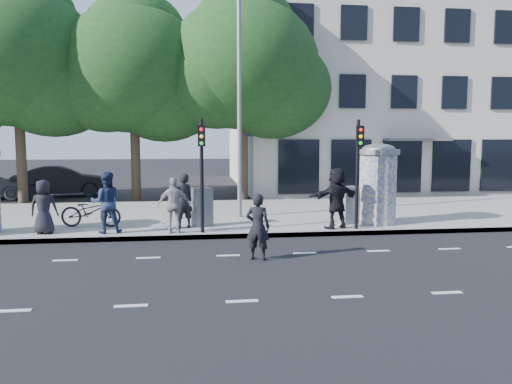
{
  "coord_description": "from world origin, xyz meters",
  "views": [
    {
      "loc": [
        -0.87,
        -11.06,
        3.01
      ],
      "look_at": [
        0.99,
        3.5,
        1.39
      ],
      "focal_mm": 35.0,
      "sensor_mm": 36.0,
      "label": 1
    }
  ],
  "objects": [
    {
      "name": "ped_c",
      "position": [
        -3.44,
        4.14,
        1.07
      ],
      "size": [
        0.97,
        0.8,
        1.85
      ],
      "primitive_type": "imported",
      "rotation": [
        0.0,
        0.0,
        3.26
      ],
      "color": "#1D294A",
      "rests_on": "sidewalk"
    },
    {
      "name": "cabinet_right",
      "position": [
        4.27,
        4.84,
        0.77
      ],
      "size": [
        0.7,
        0.6,
        1.23
      ],
      "primitive_type": "cube",
      "rotation": [
        0.0,
        0.0,
        0.34
      ],
      "color": "gray",
      "rests_on": "sidewalk"
    },
    {
      "name": "tree_mid_left",
      "position": [
        -8.5,
        12.5,
        6.5
      ],
      "size": [
        7.2,
        7.2,
        9.57
      ],
      "color": "#38281C",
      "rests_on": "ground"
    },
    {
      "name": "ped_b",
      "position": [
        -1.18,
        4.67,
        1.02
      ],
      "size": [
        0.75,
        0.64,
        1.73
      ],
      "primitive_type": "imported",
      "rotation": [
        0.0,
        0.0,
        3.56
      ],
      "color": "black",
      "rests_on": "sidewalk"
    },
    {
      "name": "lane_dash_far",
      "position": [
        0.0,
        1.4,
        0.0
      ],
      "size": [
        32.0,
        0.12,
        0.01
      ],
      "primitive_type": "cube",
      "color": "silver",
      "rests_on": "ground"
    },
    {
      "name": "cabinet_left",
      "position": [
        -0.58,
        4.97,
        0.77
      ],
      "size": [
        0.71,
        0.63,
        1.24
      ],
      "primitive_type": "cube",
      "rotation": [
        0.0,
        0.0,
        0.4
      ],
      "color": "slate",
      "rests_on": "sidewalk"
    },
    {
      "name": "curb",
      "position": [
        0.0,
        3.55,
        0.07
      ],
      "size": [
        40.0,
        0.1,
        0.16
      ],
      "primitive_type": "cube",
      "color": "slate",
      "rests_on": "ground"
    },
    {
      "name": "car_mid",
      "position": [
        -7.5,
        15.28,
        0.77
      ],
      "size": [
        2.63,
        4.9,
        1.53
      ],
      "primitive_type": "imported",
      "rotation": [
        0.0,
        0.0,
        1.8
      ],
      "color": "black",
      "rests_on": "ground"
    },
    {
      "name": "ped_a",
      "position": [
        -5.26,
        4.25,
        0.96
      ],
      "size": [
        0.79,
        0.52,
        1.61
      ],
      "primitive_type": "imported",
      "rotation": [
        0.0,
        0.0,
        3.13
      ],
      "color": "black",
      "rests_on": "sidewalk"
    },
    {
      "name": "bicycle",
      "position": [
        -4.12,
        5.24,
        0.66
      ],
      "size": [
        0.96,
        2.01,
        1.01
      ],
      "primitive_type": "imported",
      "rotation": [
        0.0,
        0.0,
        1.42
      ],
      "color": "black",
      "rests_on": "sidewalk"
    },
    {
      "name": "sidewalk",
      "position": [
        0.0,
        7.5,
        0.07
      ],
      "size": [
        40.0,
        8.0,
        0.15
      ],
      "primitive_type": "cube",
      "color": "gray",
      "rests_on": "ground"
    },
    {
      "name": "ped_f",
      "position": [
        3.6,
        4.01,
        1.11
      ],
      "size": [
        1.9,
        1.17,
        1.93
      ],
      "primitive_type": "imported",
      "rotation": [
        0.0,
        0.0,
        3.46
      ],
      "color": "black",
      "rests_on": "sidewalk"
    },
    {
      "name": "ad_column_right",
      "position": [
        5.2,
        4.7,
        1.54
      ],
      "size": [
        1.36,
        1.36,
        2.65
      ],
      "color": "beige",
      "rests_on": "sidewalk"
    },
    {
      "name": "tree_near_left",
      "position": [
        -3.5,
        12.7,
        6.06
      ],
      "size": [
        6.8,
        6.8,
        8.97
      ],
      "color": "#38281C",
      "rests_on": "ground"
    },
    {
      "name": "street_lamp",
      "position": [
        0.8,
        6.63,
        4.79
      ],
      "size": [
        0.25,
        0.93,
        8.0
      ],
      "color": "slate",
      "rests_on": "sidewalk"
    },
    {
      "name": "ped_e",
      "position": [
        -1.43,
        3.85,
        0.99
      ],
      "size": [
        0.99,
        0.57,
        1.68
      ],
      "primitive_type": "imported",
      "rotation": [
        0.0,
        0.0,
        3.13
      ],
      "color": "#959598",
      "rests_on": "sidewalk"
    },
    {
      "name": "traffic_pole_far",
      "position": [
        4.2,
        3.79,
        2.23
      ],
      "size": [
        0.22,
        0.31,
        3.4
      ],
      "color": "black",
      "rests_on": "sidewalk"
    },
    {
      "name": "man_road",
      "position": [
        0.7,
        0.89,
        0.82
      ],
      "size": [
        0.7,
        0.58,
        1.65
      ],
      "primitive_type": "imported",
      "rotation": [
        0.0,
        0.0,
        2.77
      ],
      "color": "black",
      "rests_on": "ground"
    },
    {
      "name": "traffic_pole_near",
      "position": [
        -0.6,
        3.79,
        2.23
      ],
      "size": [
        0.22,
        0.31,
        3.4
      ],
      "color": "black",
      "rests_on": "sidewalk"
    },
    {
      "name": "ground",
      "position": [
        0.0,
        0.0,
        0.0
      ],
      "size": [
        120.0,
        120.0,
        0.0
      ],
      "primitive_type": "plane",
      "color": "black",
      "rests_on": "ground"
    },
    {
      "name": "lane_dash_near",
      "position": [
        0.0,
        -2.2,
        0.0
      ],
      "size": [
        32.0,
        0.12,
        0.01
      ],
      "primitive_type": "cube",
      "color": "silver",
      "rests_on": "ground"
    },
    {
      "name": "building",
      "position": [
        12.0,
        19.99,
        5.99
      ],
      "size": [
        20.3,
        15.85,
        12.0
      ],
      "color": "#BBB29D",
      "rests_on": "ground"
    },
    {
      "name": "tree_center",
      "position": [
        1.5,
        12.3,
        6.31
      ],
      "size": [
        7.0,
        7.0,
        9.3
      ],
      "color": "#38281C",
      "rests_on": "ground"
    }
  ]
}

